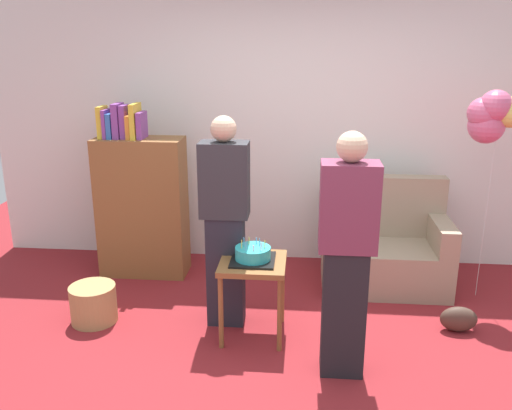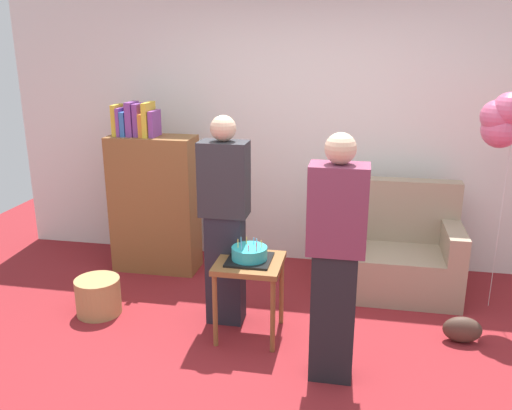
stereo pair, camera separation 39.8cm
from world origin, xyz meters
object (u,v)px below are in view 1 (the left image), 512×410
Objects in this scene: couch at (384,248)px; person_holding_cake at (346,256)px; balloon_bunch at (493,116)px; wicker_basket at (93,304)px; birthday_cake at (253,254)px; side_table at (253,272)px; handbag at (459,319)px; bookshelf at (142,203)px; person_blowing_candles at (225,222)px.

person_holding_cake is (-0.46, -1.43, 0.49)m from couch.
person_holding_cake is at bearing -134.52° from balloon_bunch.
birthday_cake is at bearing -3.77° from wicker_basket.
birthday_cake reaches higher than side_table.
couch is at bearing 119.68° from handbag.
person_blowing_candles is at bearing -43.70° from bookshelf.
side_table is 0.34× the size of balloon_bunch.
couch is 0.98m from handbag.
wicker_basket is 1.29× the size of handbag.
person_blowing_candles is (0.92, -0.87, 0.14)m from bookshelf.
balloon_bunch is at bearing 12.77° from wicker_basket.
side_table is at bearing -173.23° from handbag.
birthday_cake is 0.20× the size of person_blowing_candles.
balloon_bunch is (3.10, 0.70, 1.42)m from wicker_basket.
balloon_bunch is (1.19, 1.21, 0.74)m from person_holding_cake.
birthday_cake is (-1.09, -1.01, 0.31)m from couch.
birthday_cake is 1.67m from handbag.
bookshelf is 1.27m from person_blowing_candles.
birthday_cake is at bearing -137.35° from couch.
couch is 3.44× the size of birthday_cake.
person_holding_cake is (1.78, -1.47, 0.14)m from bookshelf.
handbag is at bearing -60.32° from couch.
person_blowing_candles and person_holding_cake have the same top height.
couch is at bearing 21.31° from wicker_basket.
balloon_bunch is (0.73, -0.22, 1.23)m from couch.
handbag is at bearing -17.80° from bookshelf.
wicker_basket is at bearing -167.23° from balloon_bunch.
side_table is (-1.09, -1.01, 0.17)m from couch.
handbag is (1.79, 0.01, -0.73)m from person_blowing_candles.
birthday_cake is 0.78m from person_holding_cake.
bookshelf is 0.90× the size of balloon_bunch.
couch reaches higher than side_table.
handbag is at bearing 6.77° from side_table.
couch reaches higher than wicker_basket.
bookshelf is at bearing 174.83° from balloon_bunch.
couch reaches higher than handbag.
wicker_basket is (-1.27, 0.08, -0.36)m from side_table.
person_blowing_candles is at bearing 141.65° from side_table.
couch is 2.55m from wicker_basket.
birthday_cake is at bearing -19.78° from person_holding_cake.
handbag is 0.16× the size of balloon_bunch.
person_holding_cake is at bearing -33.49° from birthday_cake.
bookshelf reaches higher than handbag.
wicker_basket is at bearing -177.95° from handbag.
person_blowing_candles is at bearing 141.64° from birthday_cake.
wicker_basket is 2.84m from handbag.
side_table is 0.37× the size of person_holding_cake.
birthday_cake is 0.20× the size of person_holding_cake.
person_blowing_candles is at bearing -163.52° from balloon_bunch.
balloon_bunch reaches higher than birthday_cake.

